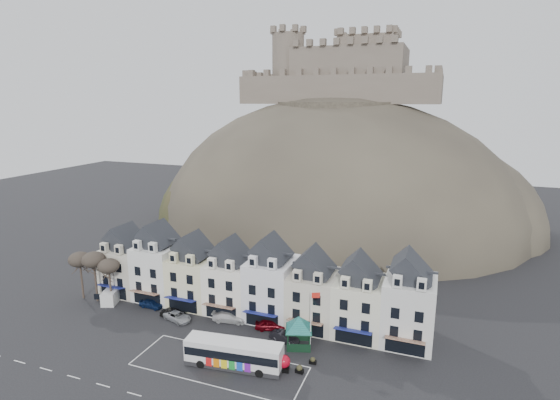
{
  "coord_description": "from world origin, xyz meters",
  "views": [
    {
      "loc": [
        26.56,
        -42.11,
        32.9
      ],
      "look_at": [
        1.73,
        24.0,
        16.74
      ],
      "focal_mm": 28.0,
      "sensor_mm": 36.0,
      "label": 1
    }
  ],
  "objects_px": {
    "flagpole": "(311,317)",
    "bus": "(234,353)",
    "car_silver": "(177,316)",
    "car_maroon": "(271,325)",
    "white_van": "(113,295)",
    "car_navy": "(151,304)",
    "car_black": "(173,313)",
    "car_charcoal": "(284,337)",
    "red_buoy": "(284,363)",
    "car_white": "(229,317)",
    "bus_shelter": "(299,323)"
  },
  "relations": [
    {
      "from": "white_van",
      "to": "bus",
      "type": "bearing_deg",
      "value": -38.54
    },
    {
      "from": "red_buoy",
      "to": "car_maroon",
      "type": "bearing_deg",
      "value": 121.04
    },
    {
      "from": "car_silver",
      "to": "car_maroon",
      "type": "bearing_deg",
      "value": -63.77
    },
    {
      "from": "car_charcoal",
      "to": "flagpole",
      "type": "bearing_deg",
      "value": -84.71
    },
    {
      "from": "flagpole",
      "to": "white_van",
      "type": "relative_size",
      "value": 1.61
    },
    {
      "from": "car_black",
      "to": "car_white",
      "type": "distance_m",
      "value": 9.03
    },
    {
      "from": "red_buoy",
      "to": "car_silver",
      "type": "xyz_separation_m",
      "value": [
        -19.6,
        6.14,
        -0.37
      ]
    },
    {
      "from": "bus",
      "to": "car_black",
      "type": "distance_m",
      "value": 16.84
    },
    {
      "from": "car_navy",
      "to": "car_black",
      "type": "bearing_deg",
      "value": -103.94
    },
    {
      "from": "red_buoy",
      "to": "car_white",
      "type": "bearing_deg",
      "value": 144.19
    },
    {
      "from": "bus_shelter",
      "to": "white_van",
      "type": "xyz_separation_m",
      "value": [
        -33.55,
        2.21,
        -2.36
      ]
    },
    {
      "from": "bus",
      "to": "car_silver",
      "type": "distance_m",
      "value": 15.5
    },
    {
      "from": "bus",
      "to": "car_navy",
      "type": "xyz_separation_m",
      "value": [
        -19.84,
        9.73,
        -1.25
      ]
    },
    {
      "from": "car_white",
      "to": "car_silver",
      "type": "bearing_deg",
      "value": 98.21
    },
    {
      "from": "car_silver",
      "to": "car_white",
      "type": "relative_size",
      "value": 0.89
    },
    {
      "from": "bus",
      "to": "car_black",
      "type": "xyz_separation_m",
      "value": [
        -14.64,
        8.22,
        -1.3
      ]
    },
    {
      "from": "bus",
      "to": "red_buoy",
      "type": "xyz_separation_m",
      "value": [
        6.16,
        1.48,
        -0.91
      ]
    },
    {
      "from": "car_navy",
      "to": "car_silver",
      "type": "distance_m",
      "value": 6.74
    },
    {
      "from": "flagpole",
      "to": "car_white",
      "type": "relative_size",
      "value": 1.66
    },
    {
      "from": "red_buoy",
      "to": "flagpole",
      "type": "bearing_deg",
      "value": 70.61
    },
    {
      "from": "bus",
      "to": "car_silver",
      "type": "bearing_deg",
      "value": 144.0
    },
    {
      "from": "white_van",
      "to": "car_charcoal",
      "type": "xyz_separation_m",
      "value": [
        31.32,
        -1.86,
        -0.41
      ]
    },
    {
      "from": "car_silver",
      "to": "car_maroon",
      "type": "height_order",
      "value": "car_maroon"
    },
    {
      "from": "car_silver",
      "to": "car_maroon",
      "type": "xyz_separation_m",
      "value": [
        14.4,
        2.5,
        0.12
      ]
    },
    {
      "from": "flagpole",
      "to": "car_silver",
      "type": "height_order",
      "value": "flagpole"
    },
    {
      "from": "flagpole",
      "to": "bus",
      "type": "bearing_deg",
      "value": -139.46
    },
    {
      "from": "car_navy",
      "to": "car_maroon",
      "type": "bearing_deg",
      "value": -86.62
    },
    {
      "from": "red_buoy",
      "to": "car_maroon",
      "type": "height_order",
      "value": "red_buoy"
    },
    {
      "from": "white_van",
      "to": "car_white",
      "type": "height_order",
      "value": "white_van"
    },
    {
      "from": "car_navy",
      "to": "red_buoy",
      "type": "bearing_deg",
      "value": -105.3
    },
    {
      "from": "flagpole",
      "to": "car_silver",
      "type": "relative_size",
      "value": 1.86
    },
    {
      "from": "red_buoy",
      "to": "car_maroon",
      "type": "relative_size",
      "value": 0.44
    },
    {
      "from": "white_van",
      "to": "car_maroon",
      "type": "height_order",
      "value": "white_van"
    },
    {
      "from": "bus",
      "to": "white_van",
      "type": "height_order",
      "value": "bus"
    },
    {
      "from": "flagpole",
      "to": "car_black",
      "type": "xyz_separation_m",
      "value": [
        -22.71,
        1.32,
        -4.3
      ]
    },
    {
      "from": "car_maroon",
      "to": "white_van",
      "type": "bearing_deg",
      "value": 74.33
    },
    {
      "from": "red_buoy",
      "to": "car_maroon",
      "type": "distance_m",
      "value": 10.09
    },
    {
      "from": "white_van",
      "to": "car_charcoal",
      "type": "height_order",
      "value": "white_van"
    },
    {
      "from": "car_navy",
      "to": "bus_shelter",
      "type": "bearing_deg",
      "value": -93.1
    },
    {
      "from": "flagpole",
      "to": "car_black",
      "type": "distance_m",
      "value": 23.15
    },
    {
      "from": "car_black",
      "to": "car_maroon",
      "type": "height_order",
      "value": "car_maroon"
    },
    {
      "from": "car_silver",
      "to": "car_maroon",
      "type": "relative_size",
      "value": 1.02
    },
    {
      "from": "car_navy",
      "to": "car_black",
      "type": "height_order",
      "value": "car_navy"
    },
    {
      "from": "car_charcoal",
      "to": "car_maroon",
      "type": "bearing_deg",
      "value": 65.64
    },
    {
      "from": "red_buoy",
      "to": "car_black",
      "type": "bearing_deg",
      "value": 162.06
    },
    {
      "from": "car_maroon",
      "to": "car_black",
      "type": "bearing_deg",
      "value": 80.0
    },
    {
      "from": "white_van",
      "to": "car_white",
      "type": "distance_m",
      "value": 21.54
    },
    {
      "from": "bus",
      "to": "car_silver",
      "type": "relative_size",
      "value": 2.72
    },
    {
      "from": "flagpole",
      "to": "bus_shelter",
      "type": "bearing_deg",
      "value": 168.69
    },
    {
      "from": "car_black",
      "to": "car_charcoal",
      "type": "xyz_separation_m",
      "value": [
        18.61,
        -0.59,
        0.08
      ]
    }
  ]
}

